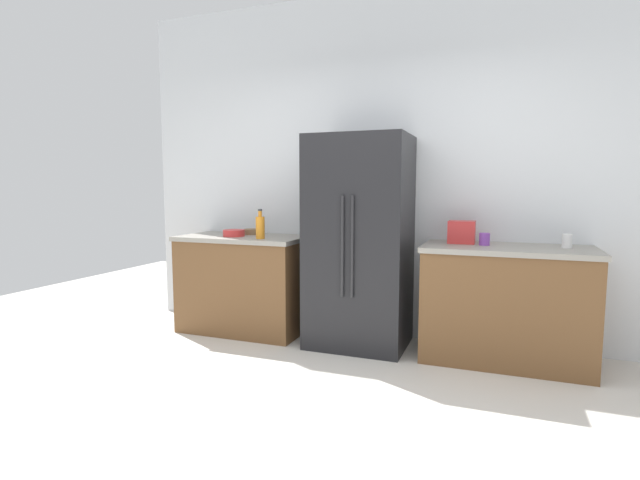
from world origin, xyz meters
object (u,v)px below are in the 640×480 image
refrigerator (359,242)px  cup_a (567,241)px  toaster (462,232)px  cup_b (484,239)px  bowl_b (252,232)px  bottle_a (260,227)px  bowl_a (234,233)px

refrigerator → cup_a: 1.58m
toaster → cup_b: size_ratio=2.18×
toaster → bowl_b: 1.94m
cup_a → cup_b: 0.58m
bottle_a → bowl_b: bearing=129.0°
bowl_a → bowl_b: bearing=72.0°
cup_a → bowl_b: size_ratio=0.69×
cup_b → bowl_b: size_ratio=0.62×
cup_a → bowl_b: (-2.69, 0.10, -0.03)m
refrigerator → cup_b: bearing=2.4°
refrigerator → cup_b: 1.00m
refrigerator → toaster: size_ratio=8.50×
refrigerator → toaster: refrigerator is taller
bowl_a → toaster: bearing=4.9°
bowl_a → bowl_b: bowl_a is taller
refrigerator → bowl_b: refrigerator is taller
bottle_a → bowl_a: size_ratio=1.31×
toaster → bowl_b: size_ratio=1.36×
cup_b → bowl_b: cup_b is taller
refrigerator → bowl_a: (-1.19, -0.05, 0.04)m
refrigerator → cup_a: size_ratio=16.84×
toaster → bowl_a: (-2.01, -0.17, -0.06)m
toaster → cup_b: bearing=-24.5°
toaster → bowl_a: size_ratio=1.05×
cup_a → bowl_b: cup_a is taller
bowl_b → refrigerator: bearing=-8.6°
bottle_a → cup_b: bearing=5.7°
refrigerator → bottle_a: 0.88m
cup_b → bowl_a: bearing=-177.6°
toaster → bottle_a: size_ratio=0.80×
bowl_a → cup_b: bearing=2.4°
cup_a → bottle_a: bearing=-175.0°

